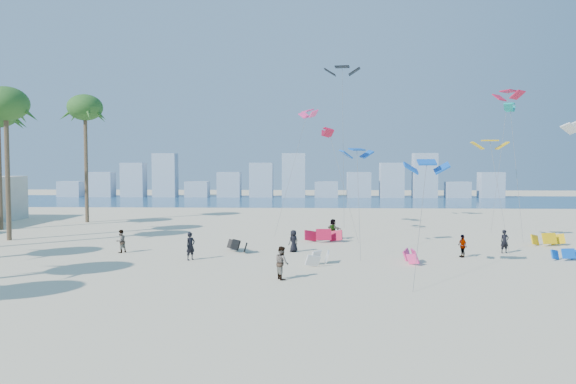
{
  "coord_description": "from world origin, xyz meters",
  "views": [
    {
      "loc": [
        4.53,
        -21.62,
        6.5
      ],
      "look_at": [
        3.0,
        16.0,
        4.5
      ],
      "focal_mm": 33.89,
      "sensor_mm": 36.0,
      "label": 1
    }
  ],
  "objects": [
    {
      "name": "ground",
      "position": [
        0.0,
        0.0,
        0.0
      ],
      "size": [
        220.0,
        220.0,
        0.0
      ],
      "primitive_type": "plane",
      "color": "beige",
      "rests_on": "ground"
    },
    {
      "name": "ocean",
      "position": [
        0.0,
        72.0,
        0.01
      ],
      "size": [
        220.0,
        220.0,
        0.0
      ],
      "primitive_type": "plane",
      "color": "navy",
      "rests_on": "ground"
    },
    {
      "name": "kitesurfer_near",
      "position": [
        -3.48,
        14.25,
        0.94
      ],
      "size": [
        0.79,
        0.82,
        1.89
      ],
      "primitive_type": "imported",
      "rotation": [
        0.0,
        0.0,
        0.87
      ],
      "color": "black",
      "rests_on": "ground"
    },
    {
      "name": "kitesurfer_mid",
      "position": [
        2.96,
        8.47,
        0.93
      ],
      "size": [
        1.01,
        1.11,
        1.86
      ],
      "primitive_type": "imported",
      "rotation": [
        0.0,
        0.0,
        1.99
      ],
      "color": "gray",
      "rests_on": "ground"
    },
    {
      "name": "kitesurfers_far",
      "position": [
        11.03,
        19.26,
        0.88
      ],
      "size": [
        35.25,
        9.76,
        1.92
      ],
      "color": "black",
      "rests_on": "ground"
    },
    {
      "name": "grounded_kites",
      "position": [
        10.82,
        18.29,
        0.44
      ],
      "size": [
        27.03,
        11.66,
        1.0
      ],
      "color": "black",
      "rests_on": "ground"
    },
    {
      "name": "flying_kites",
      "position": [
        16.22,
        26.85,
        11.21
      ],
      "size": [
        30.12,
        31.38,
        17.22
      ],
      "color": "blue",
      "rests_on": "ground"
    },
    {
      "name": "distant_skyline",
      "position": [
        -1.19,
        82.0,
        3.09
      ],
      "size": [
        85.0,
        3.0,
        8.4
      ],
      "color": "#9EADBF",
      "rests_on": "ground"
    }
  ]
}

